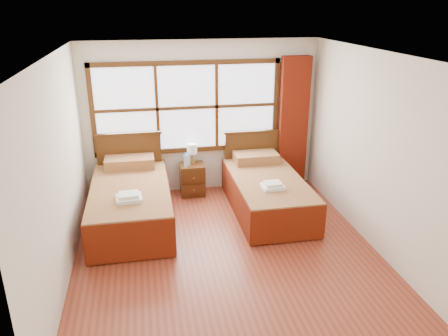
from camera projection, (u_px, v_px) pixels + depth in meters
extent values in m
plane|color=brown|center=(227.00, 253.00, 5.87)|extent=(4.50, 4.50, 0.00)
plane|color=white|center=(228.00, 55.00, 4.94)|extent=(4.50, 4.50, 0.00)
plane|color=silver|center=(202.00, 118.00, 7.47)|extent=(4.00, 0.00, 4.00)
plane|color=silver|center=(58.00, 173.00, 5.06)|extent=(0.00, 4.50, 4.50)
plane|color=silver|center=(376.00, 153.00, 5.76)|extent=(0.00, 4.50, 4.50)
cube|color=white|center=(187.00, 107.00, 7.33)|extent=(3.00, 0.02, 1.40)
cube|color=#48280F|center=(189.00, 150.00, 7.57)|extent=(3.16, 0.06, 0.08)
cube|color=#48280F|center=(186.00, 63.00, 7.05)|extent=(3.16, 0.06, 0.08)
cube|color=#48280F|center=(92.00, 112.00, 7.04)|extent=(0.08, 0.06, 1.56)
cube|color=#48280F|center=(276.00, 104.00, 7.58)|extent=(0.08, 0.06, 1.56)
cube|color=#48280F|center=(157.00, 109.00, 7.22)|extent=(0.05, 0.05, 1.40)
cube|color=#48280F|center=(217.00, 106.00, 7.40)|extent=(0.05, 0.05, 1.40)
cube|color=#48280F|center=(187.00, 108.00, 7.31)|extent=(3.00, 0.05, 0.05)
cube|color=maroon|center=(293.00, 123.00, 7.67)|extent=(0.50, 0.16, 2.30)
cube|color=#43250E|center=(132.00, 212.00, 6.63)|extent=(1.02, 2.03, 0.33)
cube|color=maroon|center=(130.00, 194.00, 6.52)|extent=(1.14, 2.25, 0.28)
cube|color=maroon|center=(92.00, 208.00, 6.48)|extent=(0.03, 2.25, 0.56)
cube|color=maroon|center=(169.00, 201.00, 6.68)|extent=(0.03, 2.25, 0.56)
cube|color=maroon|center=(130.00, 242.00, 5.55)|extent=(1.14, 0.03, 0.56)
cube|color=maroon|center=(130.00, 162.00, 7.19)|extent=(0.79, 0.46, 0.18)
cube|color=#48280F|center=(131.00, 166.00, 7.42)|extent=(1.06, 0.06, 1.10)
cube|color=#43250E|center=(128.00, 134.00, 7.22)|extent=(1.10, 0.08, 0.04)
cube|color=#43250E|center=(267.00, 202.00, 7.01)|extent=(0.94, 1.89, 0.31)
cube|color=maroon|center=(268.00, 186.00, 6.90)|extent=(1.06, 2.10, 0.26)
cube|color=maroon|center=(235.00, 197.00, 6.87)|extent=(0.03, 2.10, 0.52)
cube|color=maroon|center=(299.00, 192.00, 7.05)|extent=(0.03, 2.10, 0.52)
cube|color=maroon|center=(288.00, 225.00, 6.00)|extent=(1.06, 0.03, 0.52)
cube|color=maroon|center=(256.00, 157.00, 7.53)|extent=(0.74, 0.43, 0.16)
cube|color=#48280F|center=(252.00, 160.00, 7.80)|extent=(0.99, 0.06, 1.03)
cube|color=#43250E|center=(253.00, 132.00, 7.62)|extent=(1.03, 0.08, 0.04)
cube|color=#48280F|center=(192.00, 179.00, 7.57)|extent=(0.41, 0.37, 0.55)
cube|color=#43250E|center=(194.00, 190.00, 7.43)|extent=(0.36, 0.02, 0.17)
cube|color=#43250E|center=(194.00, 178.00, 7.35)|extent=(0.36, 0.02, 0.17)
sphere|color=olive|center=(194.00, 190.00, 7.41)|extent=(0.03, 0.03, 0.03)
sphere|color=olive|center=(194.00, 178.00, 7.33)|extent=(0.03, 0.03, 0.03)
cube|color=white|center=(129.00, 198.00, 5.99)|extent=(0.37, 0.33, 0.05)
cube|color=white|center=(129.00, 195.00, 5.98)|extent=(0.28, 0.25, 0.05)
cube|color=white|center=(273.00, 187.00, 6.49)|extent=(0.33, 0.29, 0.05)
cube|color=white|center=(273.00, 184.00, 6.47)|extent=(0.25, 0.22, 0.05)
cylinder|color=gold|center=(192.00, 162.00, 7.57)|extent=(0.11, 0.11, 0.02)
cylinder|color=gold|center=(192.00, 157.00, 7.54)|extent=(0.02, 0.02, 0.15)
cylinder|color=silver|center=(192.00, 149.00, 7.49)|extent=(0.17, 0.17, 0.17)
cylinder|color=#A4C4D2|center=(186.00, 161.00, 7.32)|extent=(0.06, 0.06, 0.21)
cylinder|color=blue|center=(185.00, 154.00, 7.28)|extent=(0.03, 0.03, 0.03)
cylinder|color=#A4C4D2|center=(188.00, 160.00, 7.42)|extent=(0.06, 0.06, 0.20)
cylinder|color=blue|center=(188.00, 153.00, 7.38)|extent=(0.03, 0.03, 0.03)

